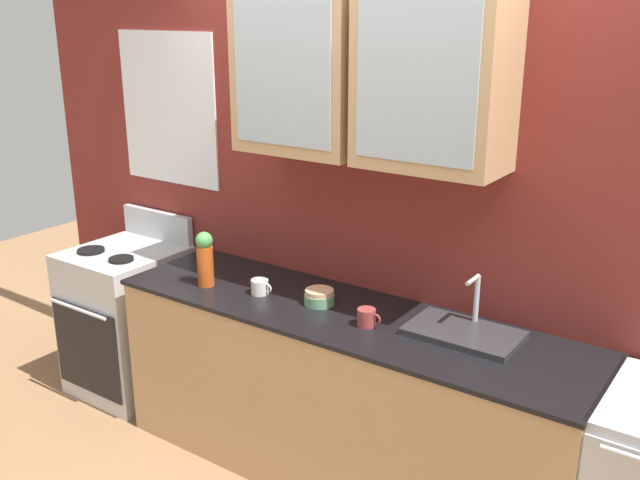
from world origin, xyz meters
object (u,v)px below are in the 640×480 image
sink_faucet (464,332)px  cup_near_bowls (260,287)px  vase (205,258)px  stove_range (128,319)px  cup_near_sink (367,318)px  bowl_stack (319,297)px

sink_faucet → cup_near_bowls: (-1.06, -0.14, 0.02)m
sink_faucet → vase: (-1.36, -0.21, 0.13)m
stove_range → cup_near_sink: size_ratio=9.15×
stove_range → cup_near_bowls: stove_range is taller
bowl_stack → sink_faucet: bearing=5.8°
sink_faucet → cup_near_bowls: 1.06m
bowl_stack → cup_near_sink: cup_near_sink is taller
cup_near_sink → bowl_stack: bearing=165.3°
cup_near_bowls → bowl_stack: bearing=11.8°
bowl_stack → cup_near_bowls: bearing=-168.2°
bowl_stack → stove_range: bearing=-179.2°
stove_range → bowl_stack: size_ratio=7.23×
sink_faucet → bowl_stack: 0.74m
vase → cup_near_bowls: bearing=12.8°
cup_near_bowls → stove_range: bearing=177.6°
vase → stove_range: bearing=171.7°
vase → cup_near_bowls: 0.34m
sink_faucet → cup_near_sink: size_ratio=4.14×
vase → cup_near_bowls: (0.31, 0.07, -0.11)m
vase → cup_near_sink: 0.96m
stove_range → bowl_stack: (1.43, 0.02, 0.49)m
stove_range → vase: (0.80, -0.12, 0.60)m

